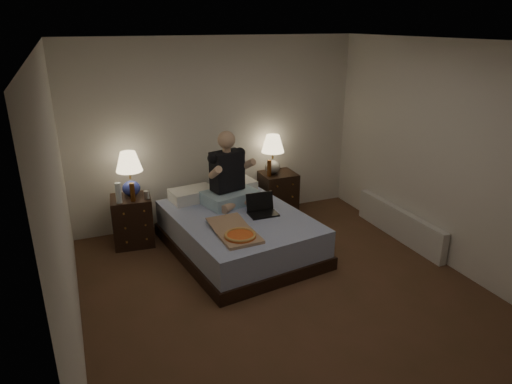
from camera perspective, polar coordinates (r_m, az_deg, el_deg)
name	(u,v)px	position (r m, az deg, el deg)	size (l,w,h in m)	color
floor	(290,298)	(4.82, 4.24, -13.04)	(4.00, 4.50, 0.00)	brown
ceiling	(298,42)	(4.02, 5.21, 18.16)	(4.00, 4.50, 0.00)	white
wall_back	(218,132)	(6.26, -4.81, 7.46)	(4.00, 2.50, 0.00)	beige
wall_front	(496,320)	(2.68, 27.83, -13.99)	(4.00, 2.50, 0.00)	beige
wall_left	(62,216)	(3.83, -23.05, -2.82)	(4.50, 2.50, 0.00)	beige
wall_right	(457,160)	(5.44, 23.82, 3.73)	(4.50, 2.50, 0.00)	beige
bed	(239,233)	(5.60, -2.18, -5.11)	(1.43, 1.91, 0.48)	#6078C0
nightstand_left	(133,221)	(5.94, -15.16, -3.48)	(0.48, 0.43, 0.63)	black
nightstand_right	(278,194)	(6.63, 2.76, -0.21)	(0.48, 0.43, 0.63)	black
lamp_left	(130,174)	(5.80, -15.49, 2.18)	(0.32, 0.32, 0.56)	navy
lamp_right	(273,155)	(6.43, 2.10, 4.70)	(0.32, 0.32, 0.56)	gray
water_bottle	(118,193)	(5.65, -16.82, -0.12)	(0.07, 0.07, 0.25)	silver
soda_can	(146,195)	(5.72, -13.54, -0.34)	(0.07, 0.07, 0.10)	#BABAB5
beer_bottle_left	(132,192)	(5.66, -15.19, -0.01)	(0.06, 0.06, 0.23)	#522A0B
beer_bottle_right	(269,168)	(6.37, 1.67, 3.00)	(0.06, 0.06, 0.23)	#5E2E0D
person	(229,168)	(5.70, -3.37, 2.96)	(0.66, 0.52, 0.93)	black
laptop	(263,206)	(5.45, 0.92, -1.70)	(0.34, 0.28, 0.24)	black
pizza_box	(240,236)	(4.88, -1.98, -5.53)	(0.40, 0.76, 0.08)	tan
radiator	(399,224)	(6.21, 17.45, -3.80)	(0.10, 1.60, 0.40)	silver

